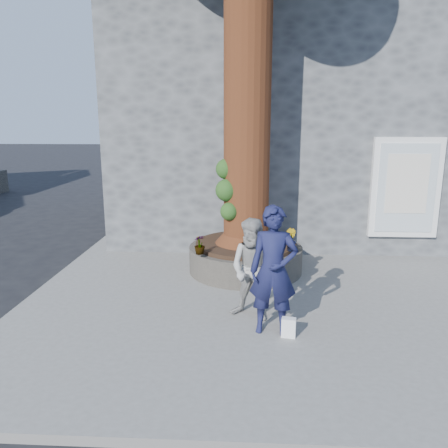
{
  "coord_description": "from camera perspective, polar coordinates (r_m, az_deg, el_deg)",
  "views": [
    {
      "loc": [
        0.82,
        -6.59,
        3.09
      ],
      "look_at": [
        0.39,
        1.35,
        1.25
      ],
      "focal_mm": 35.0,
      "sensor_mm": 36.0,
      "label": 1
    }
  ],
  "objects": [
    {
      "name": "ground",
      "position": [
        7.32,
        -3.71,
        -11.96
      ],
      "size": [
        120.0,
        120.0,
        0.0
      ],
      "primitive_type": "plane",
      "color": "black",
      "rests_on": "ground"
    },
    {
      "name": "pavement",
      "position": [
        8.2,
        7.71,
        -8.78
      ],
      "size": [
        9.0,
        8.0,
        0.12
      ],
      "primitive_type": "cube",
      "color": "slate",
      "rests_on": "ground"
    },
    {
      "name": "yellow_line",
      "position": [
        9.06,
        -22.66,
        -7.95
      ],
      "size": [
        0.1,
        30.0,
        0.01
      ],
      "primitive_type": "cube",
      "color": "yellow",
      "rests_on": "ground"
    },
    {
      "name": "stone_shop",
      "position": [
        13.89,
        10.31,
        13.1
      ],
      "size": [
        10.3,
        8.3,
        6.3
      ],
      "color": "#47494B",
      "rests_on": "ground"
    },
    {
      "name": "planter",
      "position": [
        8.99,
        2.83,
        -4.31
      ],
      "size": [
        2.3,
        2.3,
        0.6
      ],
      "color": "black",
      "rests_on": "pavement"
    },
    {
      "name": "man",
      "position": [
        6.25,
        6.48,
        -6.06
      ],
      "size": [
        0.72,
        0.5,
        1.87
      ],
      "primitive_type": "imported",
      "rotation": [
        0.0,
        0.0,
        -0.09
      ],
      "color": "#15183C",
      "rests_on": "pavement"
    },
    {
      "name": "woman",
      "position": [
        6.7,
        3.91,
        -5.96
      ],
      "size": [
        0.93,
        0.84,
        1.58
      ],
      "primitive_type": "imported",
      "rotation": [
        0.0,
        0.0,
        -0.37
      ],
      "color": "#9F9D98",
      "rests_on": "pavement"
    },
    {
      "name": "shopping_bag",
      "position": [
        6.43,
        8.44,
        -13.23
      ],
      "size": [
        0.22,
        0.15,
        0.28
      ],
      "primitive_type": "cube",
      "rotation": [
        0.0,
        0.0,
        -0.18
      ],
      "color": "white",
      "rests_on": "pavement"
    },
    {
      "name": "plant_a",
      "position": [
        8.96,
        4.47,
        -1.12
      ],
      "size": [
        0.23,
        0.23,
        0.37
      ],
      "primitive_type": "imported",
      "rotation": [
        0.0,
        0.0,
        0.79
      ],
      "color": "gray",
      "rests_on": "planter"
    },
    {
      "name": "plant_b",
      "position": [
        8.37,
        8.68,
        -2.07
      ],
      "size": [
        0.31,
        0.32,
        0.42
      ],
      "primitive_type": "imported",
      "rotation": [
        0.0,
        0.0,
        2.1
      ],
      "color": "gray",
      "rests_on": "planter"
    },
    {
      "name": "plant_c",
      "position": [
        8.09,
        -3.21,
        -2.7
      ],
      "size": [
        0.28,
        0.28,
        0.36
      ],
      "primitive_type": "imported",
      "rotation": [
        0.0,
        0.0,
        3.79
      ],
      "color": "gray",
      "rests_on": "planter"
    },
    {
      "name": "plant_d",
      "position": [
        8.06,
        5.76,
        -3.03
      ],
      "size": [
        0.36,
        0.36,
        0.3
      ],
      "primitive_type": "imported",
      "rotation": [
        0.0,
        0.0,
        5.4
      ],
      "color": "gray",
      "rests_on": "planter"
    }
  ]
}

